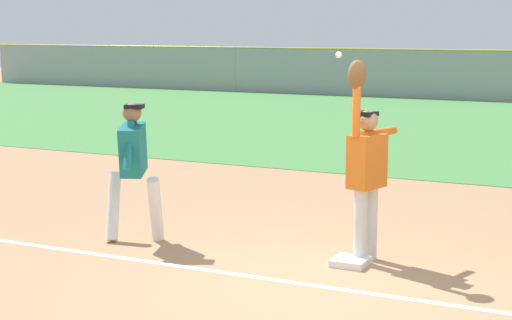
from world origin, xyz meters
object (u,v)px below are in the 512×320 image
Objects in this scene: first_base at (350,262)px; fielder at (366,164)px; runner at (133,162)px; parked_car_blue at (333,73)px; parked_car_silver at (482,77)px; baseball at (339,55)px.

first_base is 1.10m from fielder.
runner is 0.39× the size of parked_car_blue.
runner is 24.94m from parked_car_silver.
baseball is at bearing -67.20° from parked_car_blue.
baseball reaches higher than first_base.
baseball is at bearing -2.76° from fielder.
fielder is at bearing -14.55° from runner.
first_base is 2.33m from baseball.
fielder is 2.86m from runner.
first_base is at bearing -48.63° from baseball.
parked_car_silver is (-0.60, 24.93, -0.32)m from runner.
first_base is 0.09× the size of parked_car_blue.
fielder is at bearing -66.51° from parked_car_blue.
parked_car_silver is (-3.04, 24.38, -1.64)m from baseball.
parked_car_blue is (-9.69, 24.52, -0.45)m from fielder.
fielder is (0.08, 0.21, 1.08)m from first_base.
runner reaches higher than first_base.
first_base is at bearing 84.72° from fielder.
baseball reaches higher than fielder.
runner is 25.85m from parked_car_blue.
runner is 23.24× the size of baseball.
parked_car_blue is at bearing 82.62° from runner.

